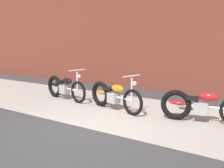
{
  "coord_description": "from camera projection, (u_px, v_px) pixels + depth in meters",
  "views": [
    {
      "loc": [
        3.62,
        -4.22,
        1.86
      ],
      "look_at": [
        -0.27,
        1.47,
        0.75
      ],
      "focal_mm": 42.28,
      "sensor_mm": 36.0,
      "label": 1
    }
  ],
  "objects": [
    {
      "name": "brick_building_wall",
      "position": [
        176.0,
        21.0,
        9.58
      ],
      "size": [
        36.0,
        0.5,
        5.24
      ],
      "primitive_type": "cube",
      "color": "brown",
      "rests_on": "ground"
    },
    {
      "name": "motorcycle_black",
      "position": [
        63.0,
        87.0,
        8.58
      ],
      "size": [
        1.99,
        0.69,
        1.03
      ],
      "rotation": [
        0.0,
        0.0,
        -0.19
      ],
      "color": "black",
      "rests_on": "ground"
    },
    {
      "name": "ground_plane",
      "position": [
        84.0,
        128.0,
        5.76
      ],
      "size": [
        80.0,
        80.0,
        0.0
      ],
      "primitive_type": "plane",
      "color": "#38383A"
    },
    {
      "name": "motorcycle_red",
      "position": [
        197.0,
        105.0,
        6.11
      ],
      "size": [
        1.99,
        0.68,
        1.03
      ],
      "rotation": [
        0.0,
        0.0,
        0.2
      ],
      "color": "black",
      "rests_on": "ground"
    },
    {
      "name": "sidewalk_slab",
      "position": [
        126.0,
        111.0,
        7.18
      ],
      "size": [
        36.0,
        3.5,
        0.01
      ],
      "primitive_type": "cube",
      "color": "#9E998E",
      "rests_on": "ground"
    },
    {
      "name": "motorcycle_orange",
      "position": [
        112.0,
        95.0,
        7.27
      ],
      "size": [
        1.97,
        0.76,
        1.03
      ],
      "rotation": [
        0.0,
        0.0,
        -0.25
      ],
      "color": "black",
      "rests_on": "ground"
    }
  ]
}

